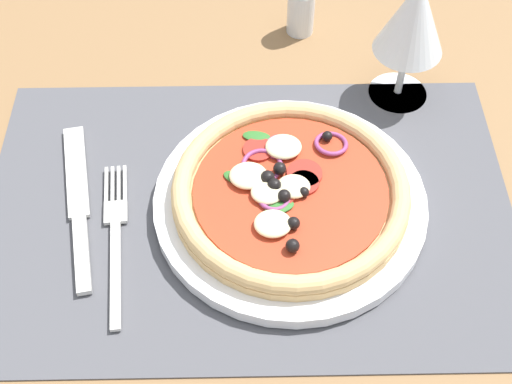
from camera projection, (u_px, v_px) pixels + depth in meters
ground_plane at (244, 217)px, 68.79cm from camera, size 190.00×140.00×2.40cm
placemat at (244, 209)px, 67.68cm from camera, size 50.73×33.94×0.40cm
plate at (285, 201)px, 67.13cm from camera, size 25.93×25.93×1.40cm
pizza at (285, 189)px, 65.73cm from camera, size 22.30×22.30×2.69cm
fork at (110, 233)px, 65.46cm from camera, size 3.34×18.06×0.44cm
knife at (73, 202)px, 67.58cm from camera, size 5.37×19.95×0.62cm
wine_glass at (408, 20)px, 69.53cm from camera, size 7.20×7.20×14.90cm
pepper_shaker at (297, 8)px, 81.49cm from camera, size 3.20×3.20×6.70cm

